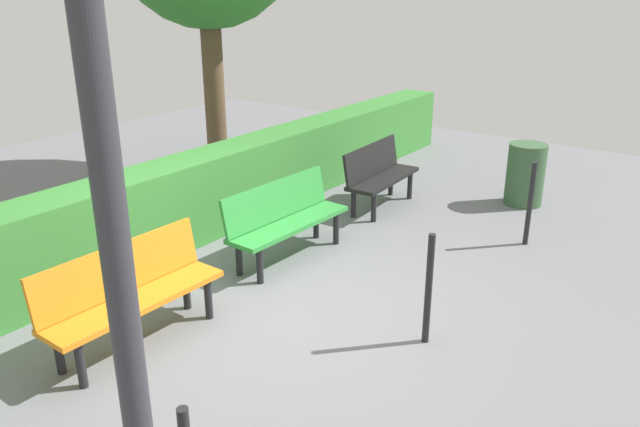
{
  "coord_description": "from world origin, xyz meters",
  "views": [
    {
      "loc": [
        3.96,
        3.41,
        2.91
      ],
      "look_at": [
        -1.14,
        -0.27,
        0.55
      ],
      "focal_mm": 34.79,
      "sensor_mm": 36.0,
      "label": 1
    }
  ],
  "objects_px": {
    "bench_black": "(379,173)",
    "bench_green": "(285,217)",
    "trash_bin": "(525,174)",
    "bench_orange": "(130,290)",
    "lamp_post": "(104,154)"
  },
  "relations": [
    {
      "from": "bench_black",
      "to": "bench_green",
      "type": "bearing_deg",
      "value": -2.49
    },
    {
      "from": "bench_green",
      "to": "trash_bin",
      "type": "xyz_separation_m",
      "value": [
        -3.32,
        1.57,
        -0.06
      ]
    },
    {
      "from": "bench_black",
      "to": "trash_bin",
      "type": "xyz_separation_m",
      "value": [
        -1.28,
        1.58,
        -0.05
      ]
    },
    {
      "from": "bench_black",
      "to": "bench_green",
      "type": "height_order",
      "value": "same"
    },
    {
      "from": "bench_orange",
      "to": "trash_bin",
      "type": "distance_m",
      "value": 5.65
    },
    {
      "from": "bench_orange",
      "to": "lamp_post",
      "type": "height_order",
      "value": "lamp_post"
    },
    {
      "from": "bench_black",
      "to": "trash_bin",
      "type": "distance_m",
      "value": 2.03
    },
    {
      "from": "bench_black",
      "to": "lamp_post",
      "type": "distance_m",
      "value": 6.42
    },
    {
      "from": "lamp_post",
      "to": "trash_bin",
      "type": "distance_m",
      "value": 7.29
    },
    {
      "from": "bench_green",
      "to": "trash_bin",
      "type": "height_order",
      "value": "bench_green"
    },
    {
      "from": "bench_orange",
      "to": "lamp_post",
      "type": "xyz_separation_m",
      "value": [
        1.57,
        2.16,
        1.86
      ]
    },
    {
      "from": "trash_bin",
      "to": "bench_green",
      "type": "bearing_deg",
      "value": -25.33
    },
    {
      "from": "bench_black",
      "to": "bench_orange",
      "type": "bearing_deg",
      "value": -2.11
    },
    {
      "from": "bench_black",
      "to": "bench_orange",
      "type": "distance_m",
      "value": 4.16
    },
    {
      "from": "bench_green",
      "to": "lamp_post",
      "type": "xyz_separation_m",
      "value": [
        3.69,
        2.2,
        1.86
      ]
    }
  ]
}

